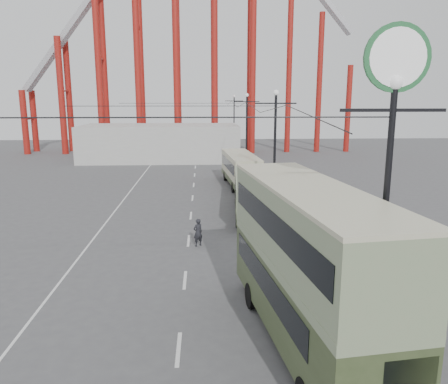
{
  "coord_description": "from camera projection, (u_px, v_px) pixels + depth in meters",
  "views": [
    {
      "loc": [
        -0.09,
        -15.93,
        8.63
      ],
      "look_at": [
        1.23,
        10.38,
        3.0
      ],
      "focal_mm": 35.0,
      "sensor_mm": 36.0,
      "label": 1
    }
  ],
  "objects": [
    {
      "name": "double_decker_bus",
      "position": [
        307.0,
        258.0,
        15.06
      ],
      "size": [
        4.06,
        11.02,
        5.78
      ],
      "rotation": [
        0.0,
        0.0,
        0.13
      ],
      "color": "#323D21",
      "rests_on": "ground"
    },
    {
      "name": "lamp_post_mid",
      "position": [
        275.0,
        150.0,
        34.25
      ],
      "size": [
        3.2,
        0.44,
        9.32
      ],
      "color": "black",
      "rests_on": "ground"
    },
    {
      "name": "ground",
      "position": [
        206.0,
        320.0,
        17.37
      ],
      "size": [
        160.0,
        160.0,
        0.0
      ],
      "primitive_type": "plane",
      "color": "#49484B",
      "rests_on": "ground"
    },
    {
      "name": "lamp_post_near",
      "position": [
        392.0,
        125.0,
        13.07
      ],
      "size": [
        3.2,
        0.44,
        10.8
      ],
      "color": "black",
      "rests_on": "ground"
    },
    {
      "name": "road_markings",
      "position": [
        194.0,
        204.0,
        36.57
      ],
      "size": [
        12.52,
        120.0,
        0.01
      ],
      "color": "silver",
      "rests_on": "ground"
    },
    {
      "name": "fairground_shed",
      "position": [
        161.0,
        143.0,
        62.46
      ],
      "size": [
        22.0,
        10.0,
        5.0
      ],
      "primitive_type": "cube",
      "color": "#A8A8A2",
      "rests_on": "ground"
    },
    {
      "name": "pedestrian",
      "position": [
        198.0,
        232.0,
        25.97
      ],
      "size": [
        0.74,
        0.68,
        1.69
      ],
      "primitive_type": "imported",
      "rotation": [
        0.0,
        0.0,
        3.72
      ],
      "color": "black",
      "rests_on": "ground"
    },
    {
      "name": "lamp_post_distant",
      "position": [
        234.0,
        122.0,
        77.22
      ],
      "size": [
        3.2,
        0.44,
        9.32
      ],
      "color": "black",
      "rests_on": "ground"
    },
    {
      "name": "single_decker_cream",
      "position": [
        240.0,
        168.0,
        44.01
      ],
      "size": [
        3.35,
        10.49,
        3.21
      ],
      "rotation": [
        0.0,
        0.0,
        0.07
      ],
      "color": "#BAB796",
      "rests_on": "ground"
    },
    {
      "name": "lamp_post_far",
      "position": [
        247.0,
        131.0,
        55.73
      ],
      "size": [
        3.2,
        0.44,
        9.32
      ],
      "color": "black",
      "rests_on": "ground"
    },
    {
      "name": "single_decker_green",
      "position": [
        251.0,
        193.0,
        33.07
      ],
      "size": [
        3.11,
        10.6,
        2.96
      ],
      "rotation": [
        0.0,
        0.0,
        -0.07
      ],
      "color": "gray",
      "rests_on": "ground"
    },
    {
      "name": "roller_coaster",
      "position": [
        185.0,
        5.0,
        68.02
      ],
      "size": [
        52.95,
        5.0,
        55.48
      ],
      "color": "maroon",
      "rests_on": "ground"
    }
  ]
}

